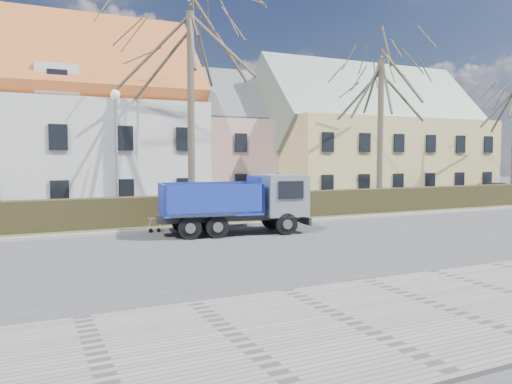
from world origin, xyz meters
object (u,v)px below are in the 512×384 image
dump_truck (229,204)px  parked_car_b (499,190)px  streetlight (117,158)px  cart_frame (149,225)px

dump_truck → parked_car_b: (25.53, 7.87, -0.64)m
dump_truck → parked_car_b: bearing=25.6°
streetlight → cart_frame: bearing=-72.3°
dump_truck → streetlight: size_ratio=1.00×
dump_truck → cart_frame: 3.43m
streetlight → cart_frame: streetlight is taller
streetlight → parked_car_b: bearing=7.1°
dump_truck → parked_car_b: size_ratio=1.52×
cart_frame → parked_car_b: 29.06m
cart_frame → parked_car_b: (28.39, 6.21, 0.25)m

